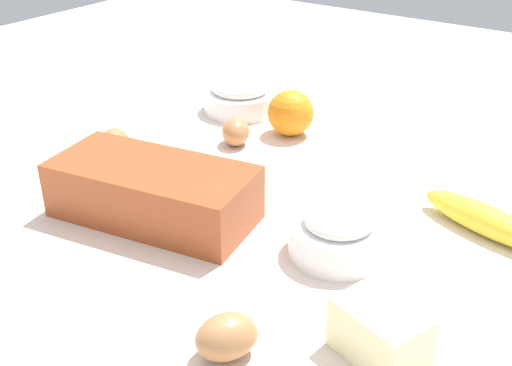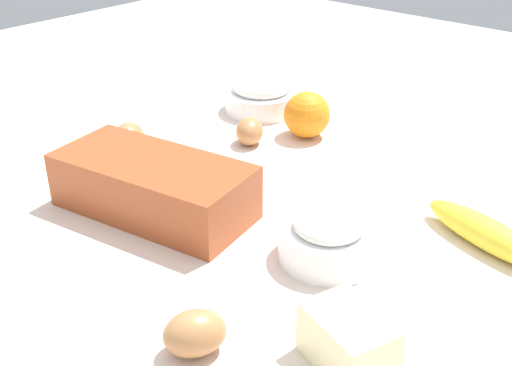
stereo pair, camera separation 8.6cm
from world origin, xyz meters
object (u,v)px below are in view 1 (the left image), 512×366
at_px(sugar_bowl, 240,96).
at_px(flour_bowl, 338,233).
at_px(loaf_pan, 153,191).
at_px(egg_near_butter, 227,337).
at_px(egg_loose, 236,132).
at_px(banana, 485,220).
at_px(butter_block, 380,333).
at_px(orange_fruit, 291,113).
at_px(egg_beside_bowl, 112,145).

bearing_deg(sugar_bowl, flour_bowl, 140.14).
bearing_deg(loaf_pan, sugar_bowl, -80.40).
relative_size(egg_near_butter, egg_loose, 1.08).
height_order(banana, egg_near_butter, egg_near_butter).
relative_size(sugar_bowl, banana, 0.75).
bearing_deg(butter_block, banana, -93.24).
xyz_separation_m(flour_bowl, sugar_bowl, (0.39, -0.33, 0.00)).
bearing_deg(loaf_pan, flour_bowl, -175.23).
height_order(loaf_pan, sugar_bowl, loaf_pan).
bearing_deg(banana, egg_near_butter, 69.44).
bearing_deg(egg_near_butter, orange_fruit, -64.38).
distance_m(orange_fruit, butter_block, 0.57).
xyz_separation_m(loaf_pan, egg_loose, (0.05, -0.26, -0.02)).
height_order(sugar_bowl, egg_near_butter, sugar_bowl).
height_order(egg_near_butter, egg_loose, egg_near_butter).
xyz_separation_m(egg_near_butter, egg_beside_bowl, (0.43, -0.26, 0.00)).
bearing_deg(loaf_pan, banana, -160.26).
bearing_deg(egg_near_butter, loaf_pan, -32.80).
bearing_deg(flour_bowl, sugar_bowl, -39.86).
distance_m(loaf_pan, egg_near_butter, 0.30).
bearing_deg(egg_beside_bowl, egg_loose, -129.09).
bearing_deg(egg_near_butter, egg_beside_bowl, -30.81).
relative_size(orange_fruit, egg_near_butter, 1.25).
xyz_separation_m(sugar_bowl, egg_loose, (-0.09, 0.13, -0.01)).
relative_size(banana, butter_block, 2.11).
relative_size(loaf_pan, banana, 1.57).
distance_m(orange_fruit, egg_near_butter, 0.57).
bearing_deg(orange_fruit, egg_near_butter, 115.62).
bearing_deg(loaf_pan, egg_loose, -88.52).
relative_size(banana, egg_beside_bowl, 2.78).
height_order(banana, egg_loose, egg_loose).
xyz_separation_m(loaf_pan, orange_fruit, (-0.00, -0.35, -0.00)).
distance_m(flour_bowl, egg_near_butter, 0.23).
height_order(loaf_pan, flour_bowl, loaf_pan).
distance_m(flour_bowl, egg_loose, 0.36).
bearing_deg(butter_block, orange_fruit, -48.73).
bearing_deg(sugar_bowl, egg_loose, 123.26).
distance_m(orange_fruit, egg_beside_bowl, 0.32).
xyz_separation_m(banana, egg_near_butter, (0.14, 0.38, 0.00)).
xyz_separation_m(loaf_pan, sugar_bowl, (0.14, -0.39, -0.01)).
relative_size(flour_bowl, orange_fruit, 1.51).
height_order(loaf_pan, egg_loose, loaf_pan).
height_order(butter_block, egg_beside_bowl, butter_block).
height_order(loaf_pan, banana, loaf_pan).
relative_size(flour_bowl, banana, 0.66).
bearing_deg(egg_beside_bowl, sugar_bowl, -98.94).
relative_size(banana, egg_loose, 3.10).
bearing_deg(egg_near_butter, egg_loose, -54.48).
height_order(egg_beside_bowl, egg_loose, egg_beside_bowl).
relative_size(sugar_bowl, egg_near_butter, 2.16).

